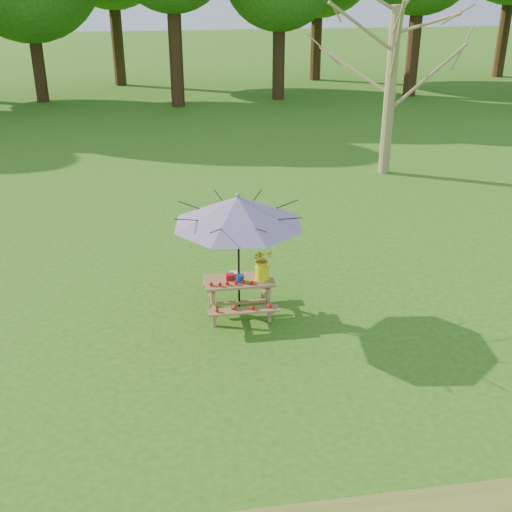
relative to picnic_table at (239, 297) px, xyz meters
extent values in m
plane|color=#2E6312|center=(-2.93, -2.32, -0.33)|extent=(120.00, 120.00, 0.00)
cylinder|color=olive|center=(5.42, 7.90, 2.03)|extent=(0.34, 0.34, 4.72)
cube|color=olive|center=(0.00, 0.00, 0.32)|extent=(1.20, 0.62, 0.04)
cube|color=olive|center=(0.00, -0.55, 0.03)|extent=(1.20, 0.22, 0.04)
cube|color=olive|center=(0.00, 0.55, 0.03)|extent=(1.20, 0.22, 0.04)
cylinder|color=black|center=(0.00, 0.00, 0.80)|extent=(0.04, 0.04, 2.25)
cone|color=teal|center=(0.00, 0.00, 1.62)|extent=(2.75, 2.75, 0.48)
sphere|color=teal|center=(0.00, 0.00, 1.89)|extent=(0.08, 0.08, 0.08)
cube|color=red|center=(-0.15, 0.04, 0.39)|extent=(0.14, 0.12, 0.10)
cylinder|color=navy|center=(0.01, -0.09, 0.41)|extent=(0.13, 0.13, 0.13)
cube|color=white|center=(-0.07, 0.17, 0.38)|extent=(0.13, 0.13, 0.07)
cylinder|color=#F4F20C|center=(0.41, -0.03, 0.47)|extent=(0.25, 0.25, 0.25)
imported|color=yellow|center=(0.41, -0.03, 0.72)|extent=(0.40, 0.37, 0.37)
camera|label=1|loc=(-1.26, -9.92, 5.29)|focal=45.00mm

